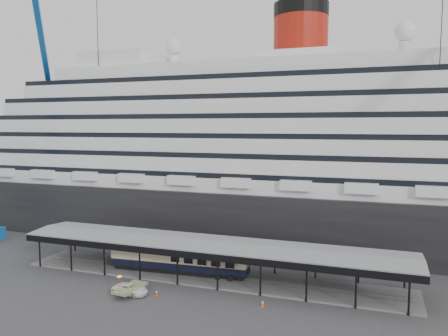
{
  "coord_description": "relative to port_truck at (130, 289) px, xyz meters",
  "views": [
    {
      "loc": [
        22.01,
        -51.02,
        21.47
      ],
      "look_at": [
        1.3,
        8.0,
        15.4
      ],
      "focal_mm": 35.0,
      "sensor_mm": 36.0,
      "label": 1
    }
  ],
  "objects": [
    {
      "name": "ground",
      "position": [
        7.19,
        4.09,
        -0.66
      ],
      "size": [
        200.0,
        200.0,
        0.0
      ],
      "primitive_type": "plane",
      "color": "#3A3A3D",
      "rests_on": "ground"
    },
    {
      "name": "cruise_ship",
      "position": [
        7.23,
        36.09,
        17.69
      ],
      "size": [
        130.0,
        30.0,
        43.9
      ],
      "color": "black",
      "rests_on": "ground"
    },
    {
      "name": "platform_canopy",
      "position": [
        7.19,
        9.09,
        1.7
      ],
      "size": [
        56.0,
        9.18,
        5.3
      ],
      "color": "slate",
      "rests_on": "ground"
    },
    {
      "name": "port_truck",
      "position": [
        0.0,
        0.0,
        0.0
      ],
      "size": [
        4.92,
        2.62,
        1.32
      ],
      "primitive_type": "imported",
      "rotation": [
        0.0,
        0.0,
        1.48
      ],
      "color": "white",
      "rests_on": "ground"
    },
    {
      "name": "pullman_carriage",
      "position": [
        2.62,
        9.09,
        1.81
      ],
      "size": [
        20.67,
        3.99,
        20.16
      ],
      "rotation": [
        0.0,
        0.0,
        0.07
      ],
      "color": "black",
      "rests_on": "ground"
    },
    {
      "name": "traffic_cone_left",
      "position": [
        0.93,
        1.89,
        -0.26
      ],
      "size": [
        0.45,
        0.45,
        0.81
      ],
      "rotation": [
        0.0,
        0.0,
        -0.1
      ],
      "color": "#DB470C",
      "rests_on": "ground"
    },
    {
      "name": "traffic_cone_mid",
      "position": [
        3.41,
        0.69,
        -0.29
      ],
      "size": [
        0.51,
        0.51,
        0.75
      ],
      "rotation": [
        0.0,
        0.0,
        0.41
      ],
      "color": "#EF3A0D",
      "rests_on": "ground"
    },
    {
      "name": "traffic_cone_right",
      "position": [
        16.94,
        1.86,
        -0.24
      ],
      "size": [
        0.55,
        0.55,
        0.83
      ],
      "rotation": [
        0.0,
        0.0,
        -0.37
      ],
      "color": "#ED520D",
      "rests_on": "ground"
    }
  ]
}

